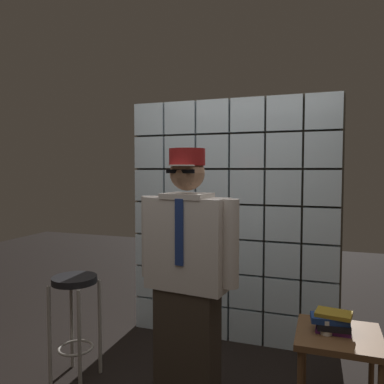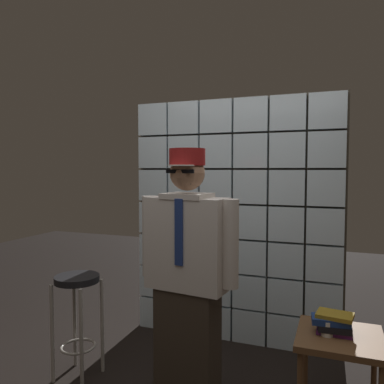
% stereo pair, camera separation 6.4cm
% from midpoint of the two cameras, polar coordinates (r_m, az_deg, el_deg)
% --- Properties ---
extents(glass_block_wall, '(1.98, 0.10, 2.31)m').
position_cam_midpoint_polar(glass_block_wall, '(3.60, 5.21, -4.36)').
color(glass_block_wall, silver).
rests_on(glass_block_wall, ground).
extents(standing_person, '(0.70, 0.32, 1.75)m').
position_cam_midpoint_polar(standing_person, '(2.54, -1.37, -12.71)').
color(standing_person, '#382D23').
rests_on(standing_person, ground).
extents(bar_stool, '(0.34, 0.34, 0.80)m').
position_cam_midpoint_polar(bar_stool, '(3.18, -17.72, -15.55)').
color(bar_stool, black).
rests_on(bar_stool, ground).
extents(side_table, '(0.52, 0.52, 0.58)m').
position_cam_midpoint_polar(side_table, '(2.76, 20.43, -20.75)').
color(side_table, brown).
rests_on(side_table, ground).
extents(book_stack, '(0.26, 0.20, 0.13)m').
position_cam_midpoint_polar(book_stack, '(2.71, 19.61, -17.83)').
color(book_stack, '#591E66').
rests_on(book_stack, side_table).
extents(coffee_mug, '(0.13, 0.08, 0.09)m').
position_cam_midpoint_polar(coffee_mug, '(2.68, 18.88, -18.53)').
color(coffee_mug, silver).
rests_on(coffee_mug, side_table).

